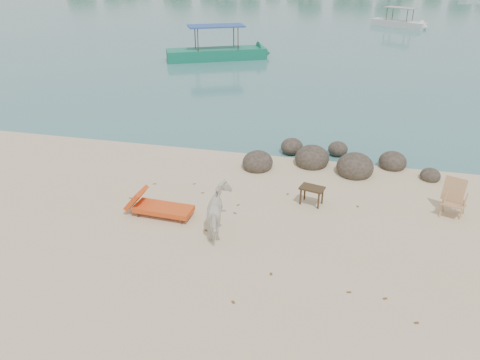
# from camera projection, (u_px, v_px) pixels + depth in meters

# --- Properties ---
(boulders) EXTENTS (6.21, 2.82, 0.88)m
(boulders) POSITION_uv_depth(u_px,v_px,m) (328.00, 162.00, 15.38)
(boulders) COLOR #2F281F
(boulders) RESTS_ON ground
(cow) EXTENTS (0.97, 1.51, 1.18)m
(cow) POSITION_uv_depth(u_px,v_px,m) (220.00, 213.00, 11.61)
(cow) COLOR white
(cow) RESTS_ON ground
(side_table) EXTENTS (0.74, 0.57, 0.52)m
(side_table) POSITION_uv_depth(u_px,v_px,m) (311.00, 197.00, 13.04)
(side_table) COLOR #2F2013
(side_table) RESTS_ON ground
(lounge_chair) EXTENTS (2.00, 0.80, 0.59)m
(lounge_chair) POSITION_uv_depth(u_px,v_px,m) (163.00, 207.00, 12.47)
(lounge_chair) COLOR #D34618
(lounge_chair) RESTS_ON ground
(deck_chair) EXTENTS (0.83, 0.86, 0.96)m
(deck_chair) POSITION_uv_depth(u_px,v_px,m) (454.00, 200.00, 12.39)
(deck_chair) COLOR tan
(deck_chair) RESTS_ON ground
(boat_near) EXTENTS (7.18, 4.54, 3.48)m
(boat_near) POSITION_uv_depth(u_px,v_px,m) (216.00, 31.00, 29.79)
(boat_near) COLOR #126D50
(boat_near) RESTS_ON water
(boat_mid) EXTENTS (5.48, 4.15, 2.78)m
(boat_mid) POSITION_uv_depth(u_px,v_px,m) (400.00, 11.00, 42.67)
(boat_mid) COLOR silver
(boat_mid) RESTS_ON water
(dead_leaves) EXTENTS (8.53, 6.95, 0.00)m
(dead_leaves) POSITION_uv_depth(u_px,v_px,m) (265.00, 249.00, 11.20)
(dead_leaves) COLOR brown
(dead_leaves) RESTS_ON ground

